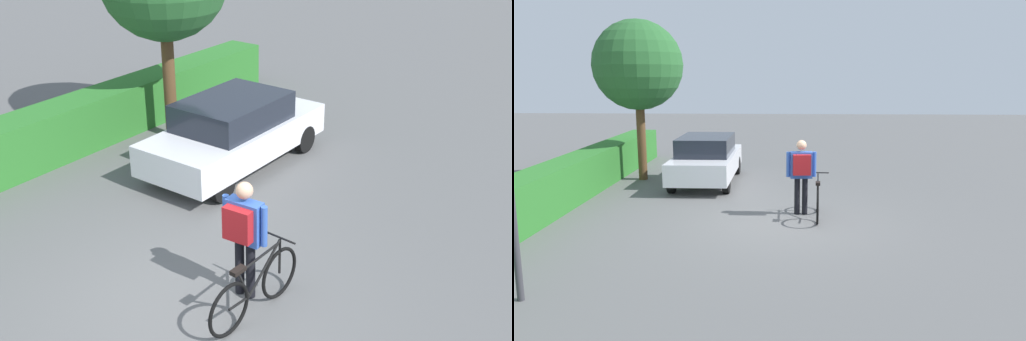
{
  "view_description": "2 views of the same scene",
  "coord_description": "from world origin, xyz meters",
  "views": [
    {
      "loc": [
        -5.31,
        -4.99,
        5.42
      ],
      "look_at": [
        1.79,
        0.14,
        1.28
      ],
      "focal_mm": 45.25,
      "sensor_mm": 36.0,
      "label": 1
    },
    {
      "loc": [
        -10.89,
        -0.26,
        3.26
      ],
      "look_at": [
        1.56,
        0.24,
        0.85
      ],
      "focal_mm": 35.56,
      "sensor_mm": 36.0,
      "label": 2
    }
  ],
  "objects": [
    {
      "name": "hedge_row",
      "position": [
        0.0,
        5.43,
        0.54
      ],
      "size": [
        17.2,
        0.9,
        1.08
      ],
      "primitive_type": "cube",
      "color": "#2B7129",
      "rests_on": "ground"
    },
    {
      "name": "person_rider",
      "position": [
        0.59,
        -0.52,
        1.07
      ],
      "size": [
        0.37,
        0.69,
        1.74
      ],
      "color": "black",
      "rests_on": "ground"
    },
    {
      "name": "ground_plane",
      "position": [
        0.0,
        0.0,
        0.0
      ],
      "size": [
        60.0,
        60.0,
        0.0
      ],
      "primitive_type": "plane",
      "color": "#5B5B5B"
    },
    {
      "name": "parked_car_near",
      "position": [
        3.96,
        2.24,
        0.73
      ],
      "size": [
        4.04,
        1.7,
        1.42
      ],
      "color": "silver",
      "rests_on": "ground"
    },
    {
      "name": "tree_kerbside",
      "position": [
        4.37,
        4.3,
        3.47
      ],
      "size": [
        2.68,
        2.68,
        4.83
      ],
      "color": "brown",
      "rests_on": "ground"
    },
    {
      "name": "bicycle",
      "position": [
        0.34,
        -0.89,
        0.41
      ],
      "size": [
        1.8,
        0.5,
        0.96
      ],
      "color": "black",
      "rests_on": "ground"
    }
  ]
}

